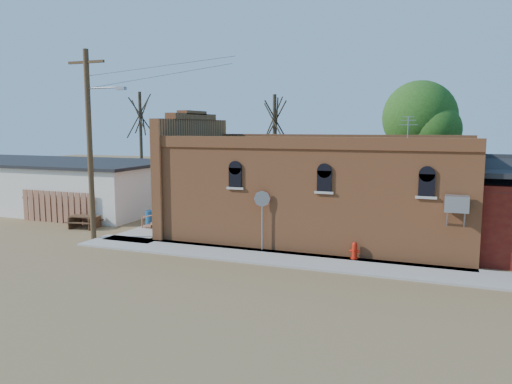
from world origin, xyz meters
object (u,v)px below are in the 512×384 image
(fire_hydrant, at_px, (355,251))
(stop_sign, at_px, (262,204))
(picnic_table, at_px, (85,220))
(trash_barrel, at_px, (150,218))
(brick_bar, at_px, (314,190))
(utility_pole, at_px, (90,140))

(fire_hydrant, bearing_deg, stop_sign, -170.33)
(picnic_table, bearing_deg, fire_hydrant, -13.20)
(fire_hydrant, bearing_deg, picnic_table, -175.72)
(fire_hydrant, relative_size, trash_barrel, 0.87)
(stop_sign, xyz_separation_m, trash_barrel, (-7.63, 2.99, -1.61))
(brick_bar, relative_size, utility_pole, 1.82)
(fire_hydrant, bearing_deg, utility_pole, -167.55)
(picnic_table, bearing_deg, brick_bar, 3.03)
(stop_sign, bearing_deg, brick_bar, 75.56)
(fire_hydrant, distance_m, stop_sign, 4.35)
(utility_pole, distance_m, stop_sign, 8.91)
(brick_bar, bearing_deg, utility_pole, -156.31)
(brick_bar, xyz_separation_m, trash_barrel, (-8.94, -0.71, -1.86))
(utility_pole, distance_m, fire_hydrant, 13.24)
(utility_pole, xyz_separation_m, stop_sign, (8.48, 0.60, -2.68))
(stop_sign, bearing_deg, fire_hydrant, 5.03)
(stop_sign, relative_size, picnic_table, 1.52)
(stop_sign, relative_size, trash_barrel, 3.27)
(utility_pole, height_order, trash_barrel, utility_pole)
(utility_pole, distance_m, picnic_table, 5.28)
(stop_sign, xyz_separation_m, picnic_table, (-10.73, 1.40, -1.66))
(brick_bar, xyz_separation_m, stop_sign, (-1.31, -3.69, -0.24))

